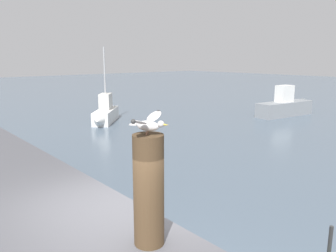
% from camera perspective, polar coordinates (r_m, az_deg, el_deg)
% --- Properties ---
extents(mooring_post, '(0.30, 0.30, 1.13)m').
position_cam_1_polar(mooring_post, '(3.37, -3.28, -10.86)').
color(mooring_post, '#4C3823').
rests_on(mooring_post, harbor_quay).
extents(seagull, '(0.38, 0.56, 0.20)m').
position_cam_1_polar(seagull, '(3.17, -3.36, 0.48)').
color(seagull, tan).
rests_on(seagull, mooring_post).
extents(boat_white, '(3.05, 2.94, 3.97)m').
position_cam_1_polar(boat_white, '(18.17, -10.68, 2.05)').
color(boat_white, silver).
rests_on(boat_white, ground_plane).
extents(boat_grey, '(1.58, 4.74, 1.82)m').
position_cam_1_polar(boat_grey, '(21.55, 19.70, 3.17)').
color(boat_grey, gray).
rests_on(boat_grey, ground_plane).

